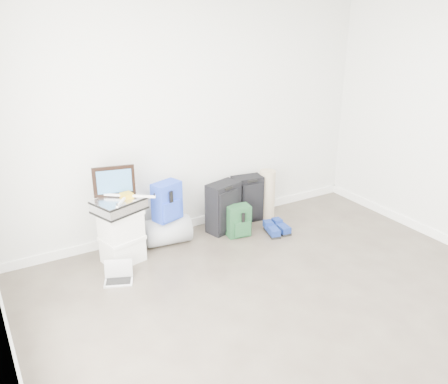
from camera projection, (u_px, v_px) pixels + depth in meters
ground at (336, 343)px, 3.77m from camera, size 5.00×5.00×0.00m
room_envelope at (357, 131)px, 3.15m from camera, size 4.52×5.02×2.71m
boxes_stack at (122, 236)px, 4.87m from camera, size 0.46×0.41×0.57m
briefcase at (119, 205)px, 4.74m from camera, size 0.56×0.48×0.14m
painting at (114, 181)px, 4.74m from camera, size 0.41×0.12×0.31m
drone at (127, 195)px, 4.73m from camera, size 0.48×0.48×0.05m
duffel_bag at (168, 231)px, 5.29m from camera, size 0.53×0.37×0.31m
blue_backpack at (167, 202)px, 5.13m from camera, size 0.35×0.30×0.43m
large_suitcase at (224, 207)px, 5.53m from camera, size 0.43×0.33×0.60m
green_backpack at (239, 222)px, 5.46m from camera, size 0.28×0.22×0.37m
carry_on at (247, 199)px, 5.82m from camera, size 0.39×0.28×0.57m
shoes at (277, 229)px, 5.57m from camera, size 0.29×0.31×0.10m
rolled_rug at (267, 194)px, 5.92m from camera, size 0.20×0.20×0.61m
laptop at (119, 276)px, 4.61m from camera, size 0.32×0.28×0.19m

